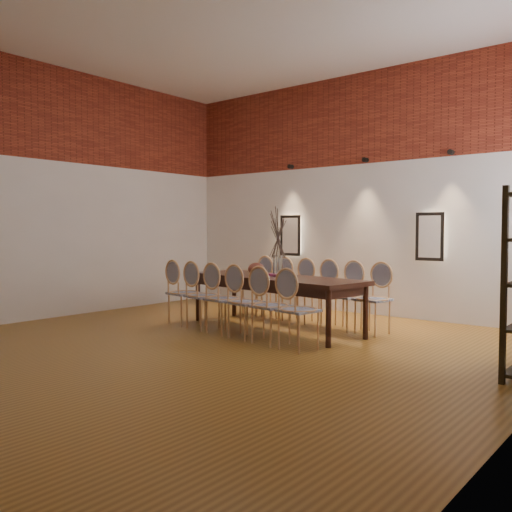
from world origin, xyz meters
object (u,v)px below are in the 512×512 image
Objects in this scene: bowl at (256,269)px; book at (279,275)px; chair_near_c at (224,299)px; chair_far_c at (297,291)px; chair_far_a at (257,286)px; chair_far_d at (320,293)px; chair_near_a at (184,293)px; chair_far_b at (276,288)px; dining_table at (274,303)px; chair_far_e at (345,296)px; vase at (278,266)px; chair_near_b at (203,296)px; chair_near_d at (246,302)px; chair_near_e at (271,306)px; chair_near_f at (298,310)px.

book is (0.34, 0.08, -0.07)m from bowl.
chair_near_c and chair_far_c have the same top height.
chair_far_d is (1.37, -0.21, 0.00)m from chair_far_a.
chair_near_a is 1.00× the size of chair_far_b.
chair_near_a is 3.62× the size of book.
chair_far_c is at bearing 107.66° from dining_table.
chair_far_d is at bearing 0.00° from chair_far_e.
book is (1.27, 0.62, 0.30)m from chair_near_a.
vase is (0.65, -0.83, 0.43)m from chair_far_b.
chair_near_b is 1.00× the size of chair_far_d.
chair_near_d is (0.46, -0.07, 0.00)m from chair_near_c.
chair_near_a is at bearing -147.86° from dining_table.
book is at bearing 13.19° from bowl.
chair_near_e is at bearing -58.36° from book.
chair_near_d is 3.62× the size of book.
chair_near_a is 1.52m from chair_far_b.
chair_far_c is 1.00× the size of chair_far_e.
chair_far_d is (1.59, 1.23, 0.00)m from chair_near_a.
chair_far_a is 0.92m from chair_far_c.
chair_near_b is at bearing 0.00° from chair_near_a.
chair_near_e is 1.04m from vase.
chair_near_f is at bearing 0.00° from chair_near_d.
chair_far_c is at bearing 57.51° from chair_near_a.
chair_near_f is 1.52m from chair_far_e.
chair_near_b is at bearing 180.00° from chair_near_d.
chair_far_c is at bearing -180.00° from chair_far_a.
dining_table is at bearing 147.86° from chair_near_f.
book is at bearing 71.24° from chair_far_d.
chair_near_f is 1.00× the size of chair_far_c.
chair_far_c is 3.62× the size of book.
chair_near_f is at bearing 133.69° from chair_far_c.
chair_near_a is 2.31m from chair_near_f.
book is at bearing 34.63° from chair_near_a.
chair_far_e is at bearing 72.34° from chair_near_d.
chair_near_a is 1.00× the size of chair_near_c.
chair_near_d is at bearing -0.00° from chair_near_a.
vase is at bearing 43.30° from chair_near_b.
chair_near_c is 1.00× the size of chair_near_d.
chair_near_c is at bearing -107.66° from dining_table.
chair_near_c is 1.39m from chair_near_f.
book is at bearing 48.83° from chair_near_b.
chair_far_a is 3.92× the size of bowl.
chair_near_c reaches higher than bowl.
chair_near_a and chair_far_d have the same top height.
chair_far_b is at bearing 133.69° from chair_near_e.
chair_far_c is at bearing 0.00° from chair_far_e.
chair_far_d is at bearing 122.49° from chair_near_f.
dining_table is 1.01m from chair_far_b.
chair_far_d is 1.02m from bowl.
bowl is 0.92× the size of book.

